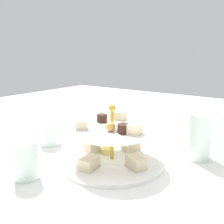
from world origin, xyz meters
TOP-DOWN VIEW (x-y plane):
  - ground_plane at (0.00, 0.00)m, footprint 2.40×2.40m
  - tiered_serving_stand at (0.00, -0.00)m, footprint 0.28×0.28m
  - water_glass_tall_right at (-0.18, -0.16)m, footprint 0.07×0.07m
  - water_glass_short_left at (0.24, 0.01)m, footprint 0.06×0.06m
  - teacup_with_saucer at (0.22, -0.13)m, footprint 0.09×0.09m
  - butter_knife_right at (0.07, -0.28)m, footprint 0.16×0.08m
  - water_glass_mid_back at (0.11, 0.19)m, footprint 0.06×0.06m

SIDE VIEW (x-z plane):
  - ground_plane at x=0.00m, z-range 0.00..0.00m
  - butter_knife_right at x=0.07m, z-range 0.00..0.00m
  - teacup_with_saucer at x=0.22m, z-range 0.00..0.05m
  - water_glass_short_left at x=0.24m, z-range 0.00..0.07m
  - tiered_serving_stand at x=0.00m, z-range -0.04..0.13m
  - water_glass_mid_back at x=0.11m, z-range 0.00..0.09m
  - water_glass_tall_right at x=-0.18m, z-range 0.00..0.13m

